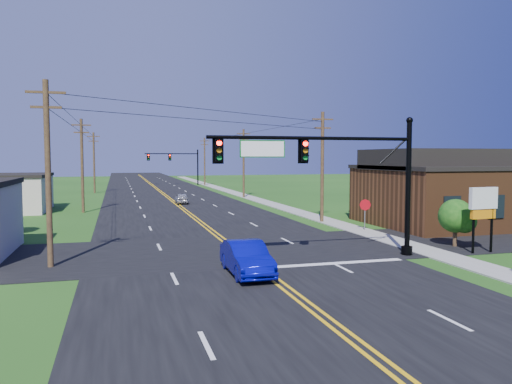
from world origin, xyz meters
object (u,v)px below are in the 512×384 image
object	(u,v)px
signal_mast_far	(175,161)
blue_car	(247,259)
signal_mast_main	(332,169)
stop_sign	(365,208)

from	to	relation	value
signal_mast_far	blue_car	distance (m)	74.35
blue_car	signal_mast_main	bearing A→B (deg)	22.22
blue_car	stop_sign	world-z (taller)	stop_sign
signal_mast_main	stop_sign	xyz separation A→B (m)	(6.59, 8.78, -3.09)
signal_mast_main	blue_car	size ratio (longest dim) A/B	2.48
blue_car	stop_sign	distance (m)	15.97
signal_mast_far	blue_car	xyz separation A→B (m)	(-5.19, -74.07, -3.79)
signal_mast_far	blue_car	size ratio (longest dim) A/B	2.41
signal_mast_main	signal_mast_far	size ratio (longest dim) A/B	1.03
signal_mast_far	stop_sign	bearing A→B (deg)	-84.14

